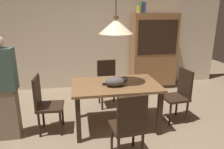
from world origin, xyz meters
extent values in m
plane|color=#847056|center=(0.00, 0.00, 0.00)|extent=(10.00, 10.00, 0.00)
cube|color=beige|center=(0.00, 2.65, 1.45)|extent=(6.40, 0.10, 2.90)
cube|color=brown|center=(0.04, 0.52, 0.73)|extent=(1.40, 0.90, 0.04)
cube|color=black|center=(-0.58, 0.13, 0.35)|extent=(0.07, 0.07, 0.71)
cube|color=black|center=(0.66, 0.13, 0.35)|extent=(0.07, 0.07, 0.71)
cube|color=black|center=(-0.58, 0.91, 0.35)|extent=(0.07, 0.07, 0.71)
cube|color=black|center=(0.66, 0.91, 0.35)|extent=(0.07, 0.07, 0.71)
cube|color=black|center=(0.04, 1.32, 0.43)|extent=(0.43, 0.43, 0.04)
cube|color=black|center=(0.03, 1.50, 0.69)|extent=(0.38, 0.06, 0.48)
cylinder|color=black|center=(-0.11, 1.15, 0.21)|extent=(0.04, 0.04, 0.41)
cylinder|color=black|center=(0.21, 1.17, 0.21)|extent=(0.04, 0.04, 0.41)
cylinder|color=black|center=(-0.13, 1.47, 0.21)|extent=(0.04, 0.04, 0.41)
cylinder|color=black|center=(0.19, 1.49, 0.21)|extent=(0.04, 0.04, 0.41)
cube|color=black|center=(0.04, -0.28, 0.43)|extent=(0.44, 0.44, 0.04)
cube|color=black|center=(0.06, -0.46, 0.69)|extent=(0.38, 0.07, 0.48)
cylinder|color=black|center=(0.19, -0.10, 0.21)|extent=(0.04, 0.04, 0.41)
cylinder|color=black|center=(-0.13, -0.13, 0.21)|extent=(0.04, 0.04, 0.41)
cylinder|color=black|center=(0.22, -0.42, 0.21)|extent=(0.04, 0.04, 0.41)
cube|color=black|center=(1.09, 0.52, 0.43)|extent=(0.44, 0.44, 0.04)
cube|color=black|center=(1.27, 0.54, 0.69)|extent=(0.07, 0.38, 0.48)
cylinder|color=black|center=(0.92, 0.67, 0.21)|extent=(0.04, 0.04, 0.41)
cylinder|color=black|center=(0.95, 0.35, 0.21)|extent=(0.04, 0.04, 0.41)
cylinder|color=black|center=(1.24, 0.70, 0.21)|extent=(0.04, 0.04, 0.41)
cylinder|color=black|center=(1.27, 0.38, 0.21)|extent=(0.04, 0.04, 0.41)
cube|color=black|center=(-1.01, 0.52, 0.43)|extent=(0.41, 0.41, 0.04)
cube|color=black|center=(-1.19, 0.53, 0.69)|extent=(0.05, 0.38, 0.48)
cylinder|color=black|center=(-0.85, 0.36, 0.21)|extent=(0.04, 0.04, 0.41)
cylinder|color=black|center=(-0.84, 0.68, 0.21)|extent=(0.04, 0.04, 0.41)
cylinder|color=black|center=(-1.17, 0.37, 0.21)|extent=(0.04, 0.04, 0.41)
cylinder|color=black|center=(-1.16, 0.69, 0.21)|extent=(0.04, 0.04, 0.41)
ellipsoid|color=#4C4742|center=(0.03, 0.42, 0.82)|extent=(0.36, 0.26, 0.15)
sphere|color=black|center=(0.16, 0.40, 0.85)|extent=(0.11, 0.11, 0.11)
cylinder|color=black|center=(-0.09, 0.48, 0.78)|extent=(0.18, 0.04, 0.04)
cone|color=beige|center=(0.04, 0.52, 1.66)|extent=(0.52, 0.52, 0.22)
cylinder|color=#513D23|center=(0.04, 0.52, 1.79)|extent=(0.08, 0.08, 0.04)
cube|color=olive|center=(1.35, 2.32, 0.93)|extent=(1.10, 0.44, 1.85)
cube|color=black|center=(1.35, 2.10, 1.29)|extent=(0.97, 0.01, 0.81)
cube|color=black|center=(1.35, 2.32, 0.04)|extent=(1.12, 0.45, 0.08)
cube|color=gold|center=(0.92, 2.32, 1.94)|extent=(0.04, 0.20, 0.18)
cube|color=#427A4C|center=(0.97, 2.32, 1.98)|extent=(0.03, 0.20, 0.26)
cube|color=#384C93|center=(1.03, 2.32, 1.97)|extent=(0.06, 0.24, 0.24)
cube|color=#84705B|center=(-1.62, 0.45, 0.39)|extent=(0.30, 0.20, 0.77)
cube|color=#3D564C|center=(-1.62, 0.45, 1.08)|extent=(0.36, 0.22, 0.61)
camera|label=1|loc=(-0.55, -2.62, 1.85)|focal=33.49mm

